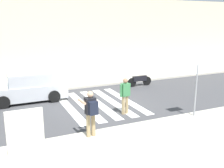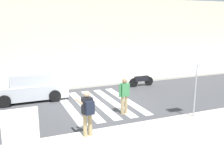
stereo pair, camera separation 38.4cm
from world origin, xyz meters
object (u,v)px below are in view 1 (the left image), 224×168
at_px(parked_car_silver, 28,88).
at_px(advertising_board, 25,135).
at_px(motorcycle, 140,80).
at_px(pedestrian_crossing, 125,94).
at_px(photographer_with_backpack, 91,110).
at_px(stop_sign, 197,73).

xyz_separation_m(parked_car_silver, advertising_board, (-0.88, -6.67, 0.21)).
bearing_deg(motorcycle, pedestrian_crossing, -127.41).
bearing_deg(parked_car_silver, pedestrian_crossing, -46.27).
bearing_deg(pedestrian_crossing, photographer_with_backpack, -140.81).
height_order(stop_sign, advertising_board, stop_sign).
bearing_deg(parked_car_silver, motorcycle, 2.39).
bearing_deg(motorcycle, parked_car_silver, -177.61).
xyz_separation_m(photographer_with_backpack, motorcycle, (5.72, 6.30, -0.75)).
height_order(motorcycle, advertising_board, advertising_board).
relative_size(photographer_with_backpack, pedestrian_crossing, 1.00).
distance_m(stop_sign, parked_car_silver, 8.79).
relative_size(photographer_with_backpack, parked_car_silver, 0.42).
xyz_separation_m(stop_sign, motorcycle, (0.79, 6.16, -1.67)).
distance_m(photographer_with_backpack, motorcycle, 8.55).
relative_size(stop_sign, pedestrian_crossing, 1.55).
distance_m(photographer_with_backpack, pedestrian_crossing, 3.10).
height_order(pedestrian_crossing, advertising_board, advertising_board).
bearing_deg(photographer_with_backpack, motorcycle, 47.75).
xyz_separation_m(pedestrian_crossing, motorcycle, (3.32, 4.34, -0.56)).
xyz_separation_m(parked_car_silver, motorcycle, (7.19, 0.30, -0.31)).
bearing_deg(advertising_board, stop_sign, 6.33).
bearing_deg(parked_car_silver, photographer_with_backpack, -76.25).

